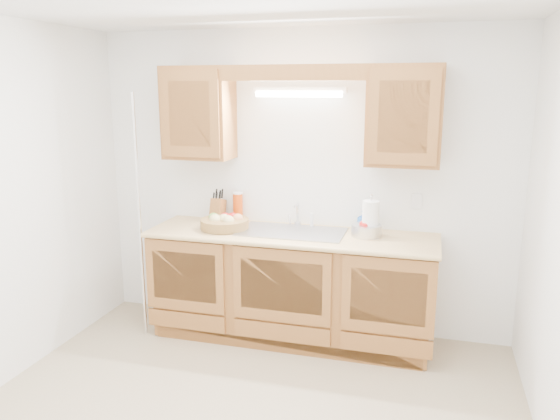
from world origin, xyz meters
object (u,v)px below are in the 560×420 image
(knife_block, at_px, (218,210))
(paper_towel, at_px, (370,219))
(apple_bowl, at_px, (367,229))
(fruit_basket, at_px, (225,222))

(knife_block, distance_m, paper_towel, 1.32)
(apple_bowl, bearing_deg, fruit_basket, -175.74)
(fruit_basket, xyz_separation_m, apple_bowl, (1.15, 0.09, -0.00))
(knife_block, bearing_deg, paper_towel, -0.88)
(fruit_basket, bearing_deg, knife_block, 124.43)
(apple_bowl, bearing_deg, knife_block, 174.30)
(fruit_basket, xyz_separation_m, knife_block, (-0.15, 0.21, 0.05))
(fruit_basket, bearing_deg, paper_towel, 4.68)
(paper_towel, relative_size, apple_bowl, 1.29)
(paper_towel, bearing_deg, knife_block, 174.87)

